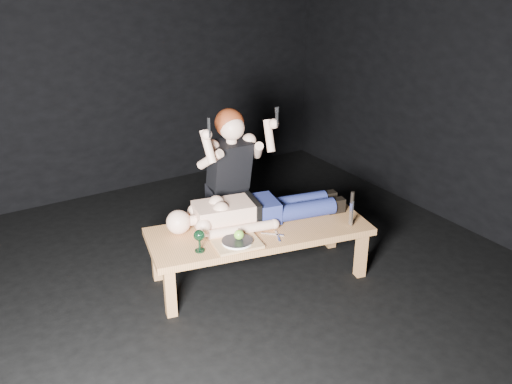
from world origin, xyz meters
TOP-DOWN VIEW (x-y plane):
  - ground at (0.00, 0.00)m, footprint 5.00×5.00m
  - back_wall at (0.00, 2.50)m, footprint 5.00×0.00m
  - table at (0.32, 0.11)m, footprint 1.86×1.00m
  - lying_man at (0.40, 0.23)m, footprint 1.71×0.82m
  - kneeling_woman at (0.34, 0.69)m, footprint 0.76×0.84m
  - serving_tray at (0.04, -0.03)m, footprint 0.38×0.30m
  - plate at (0.04, -0.03)m, footprint 0.27×0.27m
  - apple at (0.06, -0.02)m, footprint 0.08×0.08m
  - goblet at (-0.24, 0.04)m, footprint 0.10×0.10m
  - fork_flat at (-0.09, -0.00)m, footprint 0.02×0.19m
  - knife_flat at (0.38, -0.08)m, footprint 0.09×0.18m
  - spoon_flat at (0.36, -0.03)m, footprint 0.14×0.15m
  - carving_knife at (0.97, -0.24)m, footprint 0.05×0.05m

SIDE VIEW (x-z plane):
  - ground at x=0.00m, z-range 0.00..0.00m
  - table at x=0.32m, z-range 0.00..0.45m
  - fork_flat at x=-0.09m, z-range 0.45..0.46m
  - knife_flat at x=0.38m, z-range 0.45..0.46m
  - spoon_flat at x=0.36m, z-range 0.45..0.46m
  - serving_tray at x=0.04m, z-range 0.45..0.47m
  - plate at x=0.04m, z-range 0.47..0.49m
  - apple at x=0.06m, z-range 0.49..0.56m
  - goblet at x=-0.24m, z-range 0.45..0.62m
  - lying_man at x=0.40m, z-range 0.45..0.70m
  - carving_knife at x=0.97m, z-range 0.45..0.75m
  - kneeling_woman at x=0.34m, z-range 0.00..1.36m
  - back_wall at x=0.00m, z-range -1.00..4.00m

